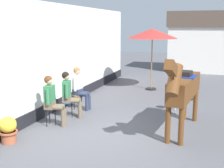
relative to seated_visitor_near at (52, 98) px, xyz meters
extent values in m
plane|color=#56565B|center=(1.76, 2.87, -0.78)|extent=(40.00, 40.00, 0.00)
cube|color=white|center=(-0.79, 1.37, 0.92)|extent=(0.30, 14.00, 3.40)
cube|color=black|center=(-0.77, 1.37, -0.60)|extent=(0.34, 14.00, 0.36)
cube|color=silver|center=(3.16, 11.67, 0.52)|extent=(3.20, 2.40, 2.60)
cube|color=brown|center=(3.16, 11.67, 2.27)|extent=(3.40, 2.60, 0.90)
cylinder|color=black|center=(-0.06, -0.01, -0.31)|extent=(0.34, 0.34, 0.03)
cylinder|color=black|center=(0.07, 0.01, -0.55)|extent=(0.02, 0.02, 0.45)
cylinder|color=black|center=(-0.16, 0.09, -0.55)|extent=(0.02, 0.02, 0.45)
cylinder|color=black|center=(-0.11, -0.14, -0.55)|extent=(0.02, 0.02, 0.45)
cube|color=brown|center=(-0.06, -0.01, -0.20)|extent=(0.30, 0.36, 0.20)
cube|color=#337247|center=(-0.06, -0.01, 0.12)|extent=(0.28, 0.38, 0.44)
sphere|color=tan|center=(-0.06, -0.01, 0.47)|extent=(0.20, 0.20, 0.20)
sphere|color=#593319|center=(-0.08, -0.02, 0.50)|extent=(0.22, 0.22, 0.22)
cylinder|color=brown|center=(0.11, 0.10, -0.25)|extent=(0.40, 0.20, 0.13)
cylinder|color=brown|center=(0.29, 0.14, -0.55)|extent=(0.11, 0.11, 0.46)
cylinder|color=brown|center=(0.14, -0.05, -0.25)|extent=(0.40, 0.20, 0.13)
cylinder|color=brown|center=(0.32, -0.02, -0.55)|extent=(0.11, 0.11, 0.46)
cylinder|color=#337247|center=(-0.08, 0.19, 0.07)|extent=(0.09, 0.09, 0.42)
cylinder|color=#337247|center=(-0.01, -0.20, 0.07)|extent=(0.09, 0.09, 0.42)
cylinder|color=#194C99|center=(0.05, 0.77, -0.31)|extent=(0.34, 0.34, 0.03)
cylinder|color=black|center=(0.18, 0.82, -0.55)|extent=(0.02, 0.02, 0.45)
cylinder|color=black|center=(-0.06, 0.86, -0.55)|extent=(0.02, 0.02, 0.45)
cylinder|color=black|center=(0.02, 0.63, -0.55)|extent=(0.02, 0.02, 0.45)
cube|color=brown|center=(0.05, 0.77, -0.20)|extent=(0.33, 0.38, 0.20)
cube|color=#337247|center=(0.05, 0.77, 0.12)|extent=(0.32, 0.39, 0.44)
sphere|color=tan|center=(0.05, 0.77, 0.47)|extent=(0.20, 0.20, 0.20)
sphere|color=black|center=(0.03, 0.76, 0.50)|extent=(0.22, 0.22, 0.22)
cylinder|color=brown|center=(0.20, 0.91, -0.25)|extent=(0.40, 0.25, 0.13)
cylinder|color=brown|center=(0.38, 0.97, -0.55)|extent=(0.11, 0.11, 0.46)
cylinder|color=brown|center=(0.26, 0.76, -0.25)|extent=(0.40, 0.25, 0.13)
cylinder|color=brown|center=(0.43, 0.82, -0.55)|extent=(0.11, 0.11, 0.46)
cylinder|color=#337247|center=(0.00, 0.97, 0.07)|extent=(0.09, 0.09, 0.42)
cylinder|color=#337247|center=(0.14, 0.59, 0.07)|extent=(0.09, 0.09, 0.42)
cylinder|color=gold|center=(-0.05, 1.73, -0.31)|extent=(0.34, 0.34, 0.03)
cylinder|color=black|center=(0.09, 1.72, -0.55)|extent=(0.02, 0.02, 0.45)
cylinder|color=black|center=(-0.11, 1.86, -0.55)|extent=(0.02, 0.02, 0.45)
cylinder|color=black|center=(-0.13, 1.62, -0.55)|extent=(0.02, 0.02, 0.45)
cube|color=#2D3851|center=(-0.05, 1.73, -0.20)|extent=(0.27, 0.34, 0.20)
cube|color=silver|center=(-0.05, 1.73, 0.12)|extent=(0.25, 0.36, 0.44)
sphere|color=tan|center=(-0.05, 1.73, 0.47)|extent=(0.20, 0.20, 0.20)
sphere|color=olive|center=(-0.07, 1.73, 0.50)|extent=(0.22, 0.22, 0.22)
cylinder|color=#2D3851|center=(0.15, 1.79, -0.25)|extent=(0.39, 0.16, 0.13)
cylinder|color=#2D3851|center=(0.34, 1.77, -0.55)|extent=(0.11, 0.11, 0.46)
cylinder|color=#2D3851|center=(0.13, 1.63, -0.25)|extent=(0.39, 0.16, 0.13)
cylinder|color=#2D3851|center=(0.32, 1.62, -0.55)|extent=(0.11, 0.11, 0.46)
cylinder|color=silver|center=(-0.01, 1.93, 0.07)|extent=(0.09, 0.09, 0.42)
cylinder|color=silver|center=(-0.05, 1.53, 0.07)|extent=(0.09, 0.09, 0.42)
cube|color=brown|center=(3.43, 0.72, 0.38)|extent=(0.66, 2.23, 0.52)
cylinder|color=brown|center=(3.48, -0.27, -0.33)|extent=(0.13, 0.13, 0.90)
cylinder|color=brown|center=(3.18, -0.24, -0.33)|extent=(0.13, 0.13, 0.90)
cylinder|color=brown|center=(3.68, 1.66, -0.33)|extent=(0.13, 0.13, 0.90)
cylinder|color=brown|center=(3.38, 1.69, -0.33)|extent=(0.13, 0.13, 0.90)
cylinder|color=brown|center=(3.31, -0.47, 0.77)|extent=(0.34, 0.66, 0.73)
cube|color=brown|center=(3.27, -0.81, 1.08)|extent=(0.23, 0.54, 0.40)
cube|color=black|center=(3.31, -0.45, 0.91)|extent=(0.10, 0.63, 0.48)
cylinder|color=black|center=(3.55, 1.86, 0.11)|extent=(0.11, 0.11, 0.65)
cube|color=navy|center=(3.44, 0.82, 0.66)|extent=(0.56, 0.65, 0.03)
cube|color=black|center=(3.44, 0.82, 0.73)|extent=(0.32, 0.47, 0.12)
cylinder|color=#A85638|center=(-0.36, -1.42, -0.64)|extent=(0.34, 0.34, 0.28)
cylinder|color=#A85638|center=(-0.36, -1.42, -0.52)|extent=(0.43, 0.43, 0.04)
sphere|color=gold|center=(-0.36, -1.42, -0.34)|extent=(0.40, 0.40, 0.40)
cylinder|color=black|center=(1.64, 5.44, -0.75)|extent=(0.44, 0.44, 0.06)
cylinder|color=olive|center=(1.64, 5.44, 0.32)|extent=(0.04, 0.04, 2.20)
cone|color=red|center=(1.64, 5.44, 1.60)|extent=(2.10, 2.10, 0.40)
cylinder|color=white|center=(2.89, 2.60, -0.33)|extent=(0.32, 0.32, 0.03)
cylinder|color=silver|center=(3.02, 2.60, -0.56)|extent=(0.02, 0.02, 0.43)
cylinder|color=silver|center=(2.83, 2.71, -0.56)|extent=(0.02, 0.02, 0.43)
cylinder|color=silver|center=(2.83, 2.48, -0.56)|extent=(0.02, 0.02, 0.43)
camera|label=1|loc=(4.06, -6.88, 1.94)|focal=47.57mm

